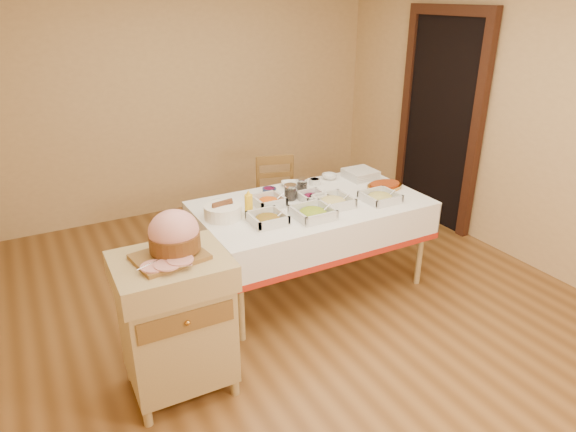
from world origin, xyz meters
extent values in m
plane|color=brown|center=(0.00, 0.00, 0.00)|extent=(5.00, 5.00, 0.00)
plane|color=tan|center=(0.00, 2.50, 1.30)|extent=(4.50, 0.00, 4.50)
plane|color=tan|center=(2.25, 0.00, 1.30)|extent=(0.00, 5.00, 5.00)
cube|color=black|center=(2.21, 0.90, 1.05)|extent=(0.06, 0.90, 2.10)
cube|color=#391C12|center=(2.19, 0.40, 1.05)|extent=(0.08, 0.10, 2.10)
cube|color=#391C12|center=(2.19, 1.40, 1.05)|extent=(0.08, 0.10, 2.10)
cube|color=#391C12|center=(2.19, 0.90, 2.15)|extent=(0.08, 1.10, 0.10)
cube|color=tan|center=(0.30, 0.30, 0.73)|extent=(1.80, 1.00, 0.04)
cylinder|color=tan|center=(-0.52, -0.12, 0.35)|extent=(0.05, 0.05, 0.71)
cylinder|color=tan|center=(-0.52, 0.72, 0.35)|extent=(0.05, 0.05, 0.71)
cylinder|color=tan|center=(1.12, -0.12, 0.35)|extent=(0.05, 0.05, 0.71)
cylinder|color=tan|center=(1.12, 0.72, 0.35)|extent=(0.05, 0.05, 0.71)
cube|color=white|center=(0.30, 0.30, 0.76)|extent=(1.82, 1.02, 0.01)
cube|color=tan|center=(-1.05, -0.38, 0.43)|extent=(0.62, 0.51, 0.65)
cube|color=tan|center=(-1.05, -0.38, 0.84)|extent=(0.66, 0.55, 0.16)
cube|color=brown|center=(-1.05, -0.63, 0.65)|extent=(0.54, 0.02, 0.13)
sphere|color=gold|center=(-1.05, -0.64, 0.65)|extent=(0.03, 0.03, 0.03)
cylinder|color=tan|center=(-1.32, -0.60, 0.05)|extent=(0.05, 0.05, 0.11)
cylinder|color=tan|center=(-1.32, -0.16, 0.05)|extent=(0.05, 0.05, 0.11)
cylinder|color=tan|center=(-0.78, -0.60, 0.05)|extent=(0.05, 0.05, 0.11)
cylinder|color=tan|center=(-0.78, -0.16, 0.05)|extent=(0.05, 0.05, 0.11)
cube|color=brown|center=(0.41, 1.08, 0.44)|extent=(0.48, 0.47, 0.03)
cylinder|color=brown|center=(0.20, 0.96, 0.21)|extent=(0.03, 0.03, 0.42)
cylinder|color=brown|center=(0.29, 1.29, 0.21)|extent=(0.03, 0.03, 0.42)
cylinder|color=brown|center=(0.52, 0.87, 0.21)|extent=(0.03, 0.03, 0.42)
cylinder|color=brown|center=(0.62, 1.19, 0.21)|extent=(0.03, 0.03, 0.42)
cylinder|color=brown|center=(0.29, 1.29, 0.65)|extent=(0.03, 0.03, 0.45)
cylinder|color=brown|center=(0.62, 1.19, 0.65)|extent=(0.03, 0.03, 0.45)
cube|color=brown|center=(0.45, 1.24, 0.83)|extent=(0.35, 0.12, 0.08)
cube|color=brown|center=(-1.05, -0.38, 0.93)|extent=(0.38, 0.31, 0.02)
ellipsoid|color=pink|center=(-1.00, -0.34, 1.07)|extent=(0.29, 0.26, 0.24)
cylinder|color=brown|center=(-1.00, -0.34, 1.00)|extent=(0.29, 0.29, 0.10)
cube|color=silver|center=(-1.10, -0.53, 0.95)|extent=(0.24, 0.11, 0.00)
cylinder|color=silver|center=(-1.13, -0.43, 0.95)|extent=(0.28, 0.08, 0.01)
cube|color=silver|center=(-0.19, 0.11, 0.77)|extent=(0.25, 0.25, 0.02)
ellipsoid|color=red|center=(-0.19, 0.11, 0.79)|extent=(0.19, 0.19, 0.07)
cylinder|color=silver|center=(-0.13, 0.09, 0.80)|extent=(0.15, 0.01, 0.11)
cube|color=silver|center=(0.15, 0.04, 0.77)|extent=(0.28, 0.28, 0.02)
ellipsoid|color=gold|center=(0.15, 0.04, 0.79)|extent=(0.21, 0.21, 0.07)
cylinder|color=silver|center=(0.22, 0.01, 0.80)|extent=(0.16, 0.01, 0.11)
cube|color=silver|center=(0.41, 0.16, 0.77)|extent=(0.27, 0.27, 0.02)
ellipsoid|color=#D8C973|center=(0.41, 0.16, 0.79)|extent=(0.21, 0.21, 0.07)
cylinder|color=silver|center=(0.47, 0.13, 0.80)|extent=(0.15, 0.01, 0.11)
cube|color=silver|center=(0.80, 0.06, 0.77)|extent=(0.27, 0.27, 0.01)
ellipsoid|color=#C0B95B|center=(0.80, 0.06, 0.79)|extent=(0.20, 0.20, 0.07)
cylinder|color=silver|center=(0.86, 0.04, 0.79)|extent=(0.14, 0.01, 0.10)
cube|color=silver|center=(-0.03, 0.41, 0.77)|extent=(0.23, 0.23, 0.02)
ellipsoid|color=#DF5910|center=(-0.03, 0.41, 0.79)|extent=(0.17, 0.17, 0.06)
cylinder|color=silver|center=(0.02, 0.39, 0.80)|extent=(0.15, 0.01, 0.11)
cube|color=silver|center=(0.33, 0.34, 0.77)|extent=(0.20, 0.20, 0.01)
ellipsoid|color=#5F0B31|center=(0.33, 0.34, 0.79)|extent=(0.15, 0.15, 0.05)
cylinder|color=silver|center=(0.37, 0.32, 0.79)|extent=(0.13, 0.01, 0.09)
cylinder|color=silver|center=(-0.40, 0.56, 0.79)|extent=(0.11, 0.11, 0.05)
cylinder|color=black|center=(-0.40, 0.56, 0.80)|extent=(0.09, 0.09, 0.02)
cylinder|color=navy|center=(0.09, 0.64, 0.78)|extent=(0.11, 0.11, 0.05)
cylinder|color=#5F0B31|center=(0.09, 0.64, 0.80)|extent=(0.09, 0.09, 0.02)
cylinder|color=silver|center=(0.54, 0.65, 0.79)|extent=(0.10, 0.10, 0.05)
cylinder|color=#DF5910|center=(0.54, 0.65, 0.80)|extent=(0.08, 0.08, 0.02)
imported|color=silver|center=(0.33, 0.70, 0.78)|extent=(0.20, 0.20, 0.04)
imported|color=silver|center=(0.73, 0.71, 0.78)|extent=(0.15, 0.15, 0.04)
cylinder|color=silver|center=(0.18, 0.44, 0.82)|extent=(0.09, 0.09, 0.12)
cylinder|color=silver|center=(0.18, 0.44, 0.88)|extent=(0.10, 0.10, 0.01)
cylinder|color=black|center=(0.18, 0.44, 0.80)|extent=(0.08, 0.08, 0.08)
cylinder|color=silver|center=(0.36, 0.55, 0.81)|extent=(0.09, 0.09, 0.10)
cylinder|color=silver|center=(0.36, 0.55, 0.87)|extent=(0.09, 0.09, 0.01)
cylinder|color=black|center=(0.36, 0.55, 0.80)|extent=(0.07, 0.07, 0.08)
cylinder|color=yellow|center=(-0.24, 0.33, 0.84)|extent=(0.06, 0.06, 0.15)
cone|color=yellow|center=(-0.24, 0.33, 0.93)|extent=(0.04, 0.04, 0.04)
cylinder|color=white|center=(-0.44, 0.35, 0.81)|extent=(0.28, 0.28, 0.10)
cube|color=silver|center=(0.99, 0.59, 0.77)|extent=(0.26, 0.26, 0.01)
cube|color=silver|center=(0.99, 0.59, 0.78)|extent=(0.26, 0.26, 0.01)
cube|color=silver|center=(0.99, 0.59, 0.80)|extent=(0.26, 0.26, 0.01)
cube|color=silver|center=(0.99, 0.59, 0.82)|extent=(0.26, 0.26, 0.01)
cube|color=silver|center=(0.99, 0.59, 0.83)|extent=(0.26, 0.26, 0.01)
ellipsoid|color=gold|center=(1.02, 0.28, 0.77)|extent=(0.33, 0.23, 0.03)
ellipsoid|color=#9C3810|center=(1.02, 0.28, 0.79)|extent=(0.28, 0.20, 0.03)
camera|label=1|loc=(-1.69, -2.95, 2.30)|focal=32.00mm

